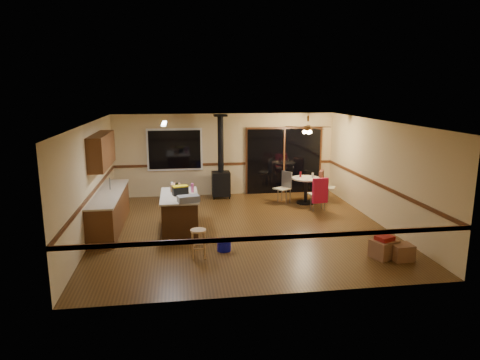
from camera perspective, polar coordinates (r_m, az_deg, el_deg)
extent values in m
plane|color=#503416|center=(10.58, 0.24, -6.44)|extent=(7.00, 7.00, 0.00)
plane|color=silver|center=(10.06, 0.25, 7.74)|extent=(7.00, 7.00, 0.00)
plane|color=#CCB481|center=(13.66, -1.94, 3.41)|extent=(7.00, 0.00, 7.00)
plane|color=#CCB481|center=(6.91, 4.56, -5.34)|extent=(7.00, 0.00, 7.00)
plane|color=#CCB481|center=(10.33, -19.33, -0.12)|extent=(0.00, 7.00, 7.00)
plane|color=#CCB481|center=(11.29, 18.09, 0.96)|extent=(0.00, 7.00, 7.00)
cube|color=black|center=(13.50, -8.70, 4.03)|extent=(1.72, 0.10, 1.32)
cube|color=black|center=(13.99, 5.86, 2.52)|extent=(2.52, 0.10, 2.10)
cube|color=#583016|center=(10.96, -16.99, -3.97)|extent=(0.60, 3.00, 0.86)
cube|color=#C3B498|center=(10.85, -17.14, -1.69)|extent=(0.64, 3.04, 0.04)
cube|color=#583016|center=(10.88, -17.96, 3.77)|extent=(0.35, 2.00, 0.80)
cube|color=#39200E|center=(10.35, -8.03, -4.50)|extent=(0.80, 1.60, 0.86)
cube|color=#C3B498|center=(10.23, -8.11, -2.08)|extent=(0.88, 1.68, 0.04)
cube|color=black|center=(13.36, -2.55, -0.49)|extent=(0.55, 0.50, 0.75)
cylinder|color=black|center=(13.14, -2.60, 4.88)|extent=(0.18, 0.18, 1.77)
cylinder|color=brown|center=(12.57, 9.04, 6.87)|extent=(0.24, 0.24, 0.10)
cylinder|color=brown|center=(12.55, 9.08, 8.10)|extent=(0.05, 0.05, 0.16)
sphere|color=#FFD88C|center=(12.58, 9.03, 6.33)|extent=(0.16, 0.16, 0.16)
cube|color=white|center=(10.26, -10.09, 7.42)|extent=(0.10, 1.20, 0.04)
cube|color=slate|center=(9.54, -6.89, -2.50)|extent=(0.52, 0.37, 0.15)
cube|color=black|center=(10.18, -7.97, -1.45)|extent=(0.40, 0.28, 0.20)
cube|color=gold|center=(10.15, -7.99, -0.83)|extent=(0.40, 0.28, 0.03)
cube|color=brown|center=(10.58, -8.60, -1.00)|extent=(0.24, 0.30, 0.18)
cylinder|color=black|center=(10.31, -8.41, -1.08)|extent=(0.10, 0.10, 0.27)
cylinder|color=#D84C8C|center=(10.41, -6.37, -1.05)|extent=(0.07, 0.07, 0.22)
cylinder|color=white|center=(10.78, -9.07, -0.77)|extent=(0.07, 0.07, 0.19)
cylinder|color=tan|center=(8.80, -5.55, -8.40)|extent=(0.37, 0.37, 0.58)
cylinder|color=#0C0FB5|center=(9.16, -2.13, -8.65)|extent=(0.37, 0.37, 0.24)
cylinder|color=black|center=(12.96, 8.72, -2.99)|extent=(0.53, 0.53, 0.04)
cylinder|color=black|center=(12.87, 8.77, -1.40)|extent=(0.10, 0.10, 0.70)
cylinder|color=#C3B498|center=(12.79, 8.82, 0.21)|extent=(0.85, 0.85, 0.04)
cylinder|color=#590C14|center=(12.82, 8.07, 0.75)|extent=(0.08, 0.08, 0.17)
cylinder|color=beige|center=(12.78, 9.67, 0.61)|extent=(0.08, 0.08, 0.15)
cube|color=#BAB38A|center=(12.77, 5.64, -1.15)|extent=(0.55, 0.55, 0.03)
cube|color=slate|center=(12.85, 6.25, 0.06)|extent=(0.24, 0.35, 0.50)
cube|color=#BAB38A|center=(12.24, 10.18, -1.86)|extent=(0.45, 0.45, 0.03)
cube|color=slate|center=(12.02, 10.62, -0.92)|extent=(0.40, 0.08, 0.50)
cube|color=red|center=(12.02, 10.64, -1.40)|extent=(0.45, 0.16, 0.70)
cube|color=#BAB38A|center=(13.12, 11.64, -0.98)|extent=(0.54, 0.54, 0.03)
cube|color=slate|center=(13.09, 10.86, 0.14)|extent=(0.21, 0.37, 0.50)
cube|color=#45221A|center=(13.12, 10.76, -0.28)|extent=(0.29, 0.44, 0.70)
cube|color=brown|center=(13.10, -7.93, -1.91)|extent=(0.67, 0.60, 0.44)
cube|color=brown|center=(9.26, 18.63, -8.67)|extent=(0.60, 0.56, 0.37)
cube|color=brown|center=(9.25, 20.78, -8.98)|extent=(0.42, 0.37, 0.33)
cube|color=maroon|center=(9.18, 18.72, -7.34)|extent=(0.41, 0.38, 0.09)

